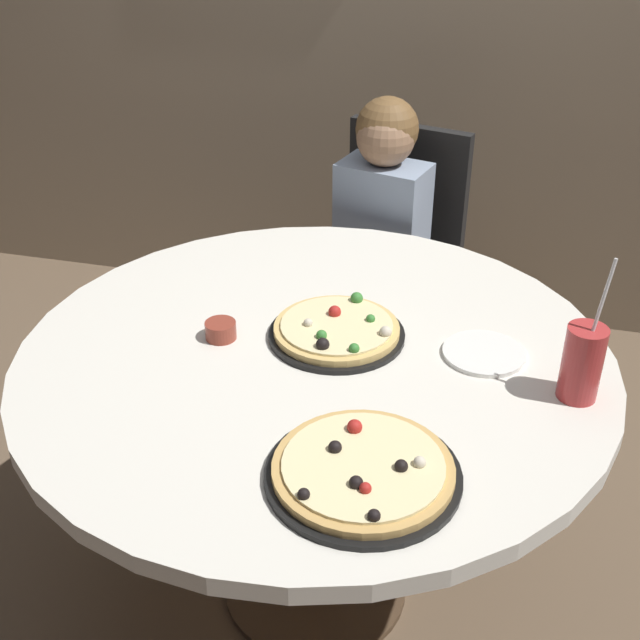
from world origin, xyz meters
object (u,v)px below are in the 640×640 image
at_px(chair_wooden, 393,259).
at_px(soda_cup, 582,363).
at_px(diner_child, 369,296).
at_px(pizza_cheese, 363,471).
at_px(dining_table, 314,384).
at_px(pizza_veggie, 337,331).
at_px(sauce_bowl, 221,329).
at_px(plate_small, 484,353).

height_order(chair_wooden, soda_cup, soda_cup).
height_order(diner_child, pizza_cheese, diner_child).
relative_size(dining_table, soda_cup, 4.26).
xyz_separation_m(dining_table, diner_child, (-0.02, 0.74, -0.18)).
distance_m(dining_table, pizza_cheese, 0.43).
height_order(pizza_veggie, pizza_cheese, same).
height_order(chair_wooden, sauce_bowl, chair_wooden).
distance_m(dining_table, pizza_veggie, 0.13).
xyz_separation_m(pizza_veggie, pizza_cheese, (0.15, -0.44, -0.00)).
relative_size(dining_table, chair_wooden, 1.38).
relative_size(diner_child, pizza_cheese, 3.09).
bearing_deg(pizza_cheese, soda_cup, 43.23).
bearing_deg(plate_small, pizza_cheese, -111.18).
height_order(dining_table, chair_wooden, chair_wooden).
distance_m(diner_child, pizza_veggie, 0.73).
height_order(dining_table, sauce_bowl, sauce_bowl).
bearing_deg(chair_wooden, sauce_bowl, -104.64).
bearing_deg(pizza_cheese, dining_table, 116.54).
xyz_separation_m(dining_table, plate_small, (0.36, 0.08, 0.09)).
xyz_separation_m(pizza_veggie, sauce_bowl, (-0.25, -0.06, 0.00)).
xyz_separation_m(diner_child, sauce_bowl, (-0.20, -0.74, 0.29)).
bearing_deg(soda_cup, diner_child, 126.62).
xyz_separation_m(pizza_cheese, plate_small, (0.17, 0.45, -0.01)).
distance_m(chair_wooden, soda_cup, 1.13).
bearing_deg(plate_small, pizza_veggie, -178.70).
distance_m(pizza_cheese, sauce_bowl, 0.55).
bearing_deg(sauce_bowl, pizza_veggie, 14.44).
bearing_deg(chair_wooden, diner_child, -102.76).
relative_size(sauce_bowl, plate_small, 0.39).
height_order(diner_child, pizza_veggie, diner_child).
relative_size(chair_wooden, diner_child, 0.88).
height_order(dining_table, pizza_cheese, pizza_cheese).
bearing_deg(plate_small, sauce_bowl, -172.88).
xyz_separation_m(chair_wooden, pizza_cheese, (0.16, -1.29, 0.24)).
bearing_deg(soda_cup, sauce_bowl, 177.54).
relative_size(pizza_cheese, plate_small, 1.95).
height_order(soda_cup, sauce_bowl, soda_cup).
relative_size(dining_table, diner_child, 1.21).
bearing_deg(dining_table, chair_wooden, 88.63).
distance_m(diner_child, pizza_cheese, 1.17).
relative_size(diner_child, sauce_bowl, 15.46).
bearing_deg(diner_child, dining_table, -88.59).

